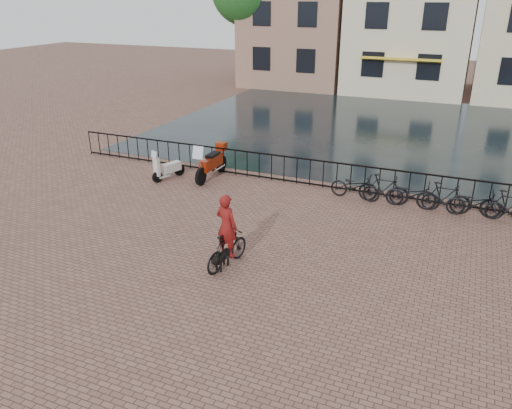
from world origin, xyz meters
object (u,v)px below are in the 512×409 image
at_px(dog, 222,259).
at_px(scooter, 168,163).
at_px(cyclist, 227,236).
at_px(motorcycle, 211,159).

bearing_deg(dog, scooter, 136.29).
relative_size(cyclist, scooter, 1.66).
bearing_deg(dog, motorcycle, 123.18).
height_order(dog, motorcycle, motorcycle).
bearing_deg(cyclist, motorcycle, -47.08).
xyz_separation_m(dog, scooter, (-4.88, 5.20, 0.35)).
distance_m(cyclist, dog, 0.63).
xyz_separation_m(cyclist, dog, (-0.07, -0.15, -0.61)).
relative_size(cyclist, dog, 2.80).
distance_m(dog, scooter, 7.14).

